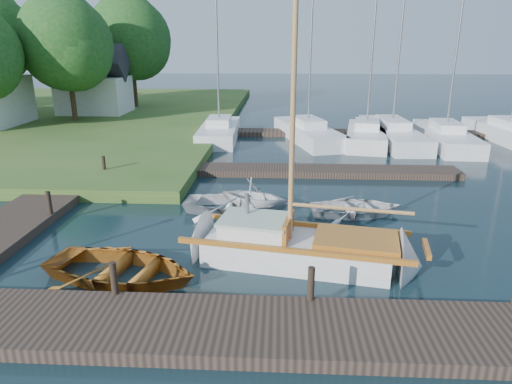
{
  "coord_description": "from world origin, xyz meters",
  "views": [
    {
      "loc": [
        0.74,
        -14.12,
        5.83
      ],
      "look_at": [
        0.0,
        0.0,
        1.2
      ],
      "focal_mm": 32.0,
      "sensor_mm": 36.0,
      "label": 1
    }
  ],
  "objects_px": {
    "mooring_post_1": "(114,278)",
    "mooring_post_4": "(49,203)",
    "tender_a": "(237,201)",
    "tender_b": "(254,194)",
    "mooring_post_2": "(311,284)",
    "marina_boat_0": "(219,130)",
    "marina_boat_3": "(392,132)",
    "mooring_post_5": "(104,165)",
    "dinghy": "(121,265)",
    "marina_boat_2": "(366,134)",
    "marina_boat_1": "(308,131)",
    "sailboat": "(303,250)",
    "marina_boat_4": "(446,135)",
    "tender_c": "(356,205)",
    "house_c": "(94,86)",
    "tree_3": "(66,43)",
    "marina_boat_5": "(509,132)",
    "tree_7": "(131,38)"
  },
  "relations": [
    {
      "from": "mooring_post_1",
      "to": "mooring_post_4",
      "type": "height_order",
      "value": "same"
    },
    {
      "from": "tender_a",
      "to": "tender_b",
      "type": "relative_size",
      "value": 1.48
    },
    {
      "from": "mooring_post_2",
      "to": "marina_boat_0",
      "type": "bearing_deg",
      "value": 103.33
    },
    {
      "from": "tender_b",
      "to": "marina_boat_3",
      "type": "xyz_separation_m",
      "value": [
        7.88,
        13.02,
        -0.11
      ]
    },
    {
      "from": "mooring_post_5",
      "to": "dinghy",
      "type": "relative_size",
      "value": 0.2
    },
    {
      "from": "mooring_post_5",
      "to": "marina_boat_0",
      "type": "xyz_separation_m",
      "value": [
        3.92,
        9.34,
        -0.12
      ]
    },
    {
      "from": "mooring_post_4",
      "to": "tender_a",
      "type": "xyz_separation_m",
      "value": [
        6.23,
        1.35,
        -0.31
      ]
    },
    {
      "from": "mooring_post_4",
      "to": "marina_boat_3",
      "type": "bearing_deg",
      "value": 44.41
    },
    {
      "from": "mooring_post_1",
      "to": "dinghy",
      "type": "xyz_separation_m",
      "value": [
        -0.27,
        1.2,
        -0.28
      ]
    },
    {
      "from": "mooring_post_2",
      "to": "marina_boat_3",
      "type": "relative_size",
      "value": 0.07
    },
    {
      "from": "mooring_post_2",
      "to": "marina_boat_0",
      "type": "distance_m",
      "value": 19.88
    },
    {
      "from": "mooring_post_1",
      "to": "marina_boat_0",
      "type": "distance_m",
      "value": 19.34
    },
    {
      "from": "tender_b",
      "to": "marina_boat_2",
      "type": "bearing_deg",
      "value": -6.72
    },
    {
      "from": "dinghy",
      "to": "marina_boat_1",
      "type": "xyz_separation_m",
      "value": [
        5.78,
        18.13,
        0.15
      ]
    },
    {
      "from": "mooring_post_5",
      "to": "marina_boat_1",
      "type": "distance_m",
      "value": 13.32
    },
    {
      "from": "mooring_post_5",
      "to": "sailboat",
      "type": "bearing_deg",
      "value": -41.77
    },
    {
      "from": "marina_boat_4",
      "to": "tender_c",
      "type": "bearing_deg",
      "value": 152.94
    },
    {
      "from": "mooring_post_1",
      "to": "marina_boat_0",
      "type": "height_order",
      "value": "marina_boat_0"
    },
    {
      "from": "tender_a",
      "to": "tender_b",
      "type": "bearing_deg",
      "value": -80.85
    },
    {
      "from": "dinghy",
      "to": "house_c",
      "type": "xyz_separation_m",
      "value": [
        -10.73,
        25.8,
        2.16
      ]
    },
    {
      "from": "marina_boat_4",
      "to": "mooring_post_2",
      "type": "bearing_deg",
      "value": 157.13
    },
    {
      "from": "tender_a",
      "to": "tender_c",
      "type": "height_order",
      "value": "tender_a"
    },
    {
      "from": "marina_boat_0",
      "to": "marina_boat_1",
      "type": "height_order",
      "value": "marina_boat_0"
    },
    {
      "from": "tender_c",
      "to": "tree_3",
      "type": "bearing_deg",
      "value": 39.5
    },
    {
      "from": "marina_boat_3",
      "to": "mooring_post_2",
      "type": "bearing_deg",
      "value": 159.77
    },
    {
      "from": "dinghy",
      "to": "marina_boat_1",
      "type": "distance_m",
      "value": 19.03
    },
    {
      "from": "tender_b",
      "to": "marina_boat_2",
      "type": "relative_size",
      "value": 0.23
    },
    {
      "from": "marina_boat_0",
      "to": "marina_boat_2",
      "type": "distance_m",
      "value": 9.11
    },
    {
      "from": "mooring_post_1",
      "to": "mooring_post_2",
      "type": "distance_m",
      "value": 4.5
    },
    {
      "from": "sailboat",
      "to": "marina_boat_0",
      "type": "relative_size",
      "value": 0.83
    },
    {
      "from": "marina_boat_1",
      "to": "mooring_post_5",
      "type": "bearing_deg",
      "value": 118.56
    },
    {
      "from": "dinghy",
      "to": "tree_3",
      "type": "distance_m",
      "value": 24.93
    },
    {
      "from": "marina_boat_5",
      "to": "tree_3",
      "type": "bearing_deg",
      "value": 79.46
    },
    {
      "from": "marina_boat_3",
      "to": "tree_3",
      "type": "height_order",
      "value": "marina_boat_3"
    },
    {
      "from": "mooring_post_1",
      "to": "mooring_post_2",
      "type": "xyz_separation_m",
      "value": [
        4.5,
        0.0,
        0.0
      ]
    },
    {
      "from": "mooring_post_5",
      "to": "marina_boat_5",
      "type": "xyz_separation_m",
      "value": [
        21.94,
        9.65,
        -0.13
      ]
    },
    {
      "from": "tree_3",
      "to": "marina_boat_5",
      "type": "bearing_deg",
      "value": -6.7
    },
    {
      "from": "mooring_post_2",
      "to": "marina_boat_0",
      "type": "relative_size",
      "value": 0.07
    },
    {
      "from": "tree_3",
      "to": "marina_boat_2",
      "type": "bearing_deg",
      "value": -12.5
    },
    {
      "from": "marina_boat_3",
      "to": "tree_7",
      "type": "distance_m",
      "value": 23.58
    },
    {
      "from": "house_c",
      "to": "dinghy",
      "type": "bearing_deg",
      "value": -67.43
    },
    {
      "from": "marina_boat_4",
      "to": "marina_boat_3",
      "type": "bearing_deg",
      "value": 73.75
    },
    {
      "from": "mooring_post_1",
      "to": "tender_c",
      "type": "height_order",
      "value": "mooring_post_1"
    },
    {
      "from": "tender_a",
      "to": "marina_boat_2",
      "type": "height_order",
      "value": "marina_boat_2"
    },
    {
      "from": "tender_c",
      "to": "tree_7",
      "type": "distance_m",
      "value": 29.79
    },
    {
      "from": "marina_boat_1",
      "to": "tree_3",
      "type": "height_order",
      "value": "marina_boat_1"
    },
    {
      "from": "tender_a",
      "to": "tree_7",
      "type": "xyz_separation_m",
      "value": [
        -11.23,
        24.7,
        5.81
      ]
    },
    {
      "from": "house_c",
      "to": "tree_7",
      "type": "xyz_separation_m",
      "value": [
        2.0,
        4.05,
        3.62
      ]
    },
    {
      "from": "mooring_post_1",
      "to": "marina_boat_5",
      "type": "distance_m",
      "value": 26.61
    },
    {
      "from": "marina_boat_3",
      "to": "dinghy",
      "type": "bearing_deg",
      "value": 146.44
    }
  ]
}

